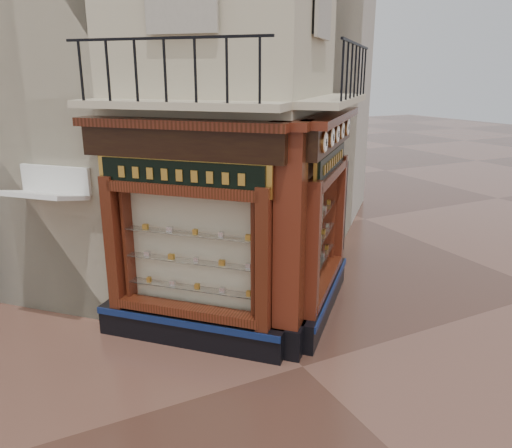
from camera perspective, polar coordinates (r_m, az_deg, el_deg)
ground at (r=8.64m, az=5.35°, el=-15.92°), size 80.00×80.00×0.00m
main_building at (r=12.96m, az=-9.63°, el=22.50°), size 11.31×11.31×12.00m
neighbour_left at (r=14.84m, az=-22.29°, el=18.85°), size 11.31×11.31×11.00m
neighbour_right at (r=16.11m, az=-3.45°, el=19.74°), size 11.31×11.31×11.00m
shopfront_left at (r=8.53m, az=-8.01°, el=-1.73°), size 2.86×2.86×3.98m
shopfront_right at (r=9.75m, az=7.80°, el=0.64°), size 2.86×2.86×3.98m
corner_pilaster at (r=8.17m, az=3.86°, el=-2.65°), size 0.85×0.85×3.98m
balcony at (r=8.58m, az=0.72°, el=13.82°), size 5.94×2.97×1.03m
clock_a at (r=8.09m, az=7.81°, el=9.25°), size 0.28×0.28×0.35m
clock_b at (r=8.73m, az=8.62°, el=9.76°), size 0.28×0.28×0.35m
clock_c at (r=9.27m, az=9.22°, el=10.13°), size 0.27×0.27×0.33m
clock_d at (r=9.85m, az=9.78°, el=10.49°), size 0.27×0.27×0.33m
clock_e at (r=10.55m, az=10.38°, el=10.86°), size 0.29×0.29×0.36m
awning at (r=10.51m, az=-21.84°, el=-10.85°), size 1.67×1.67×0.27m
signboard_left at (r=8.17m, az=-8.57°, el=5.59°), size 2.22×2.22×0.60m
signboard_right at (r=9.48m, az=8.53°, el=7.13°), size 1.97×1.97×0.53m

